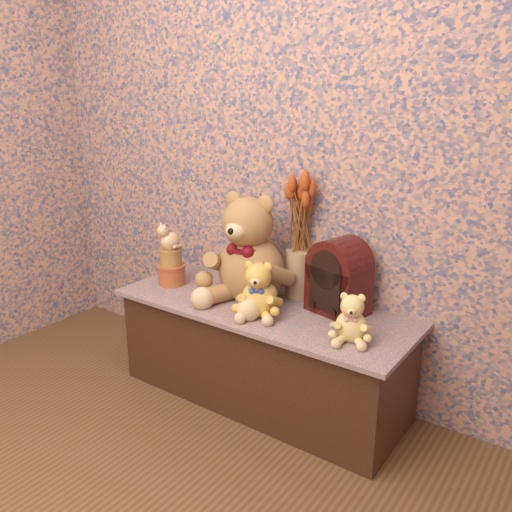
{
  "coord_description": "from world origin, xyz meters",
  "views": [
    {
      "loc": [
        1.23,
        -0.54,
        1.37
      ],
      "look_at": [
        0.0,
        1.2,
        0.7
      ],
      "focal_mm": 37.35,
      "sensor_mm": 36.0,
      "label": 1
    }
  ],
  "objects_px": {
    "teddy_medium": "(259,286)",
    "biscuit_tin_lower": "(172,275)",
    "ceramic_vase": "(300,273)",
    "teddy_small": "(352,315)",
    "cathedral_radio": "(339,276)",
    "teddy_large": "(251,242)",
    "cat_figurine": "(170,235)"
  },
  "relations": [
    {
      "from": "teddy_large",
      "to": "cathedral_radio",
      "type": "relative_size",
      "value": 1.59
    },
    {
      "from": "cathedral_radio",
      "to": "ceramic_vase",
      "type": "bearing_deg",
      "value": 177.67
    },
    {
      "from": "biscuit_tin_lower",
      "to": "teddy_medium",
      "type": "bearing_deg",
      "value": -5.73
    },
    {
      "from": "teddy_medium",
      "to": "teddy_small",
      "type": "distance_m",
      "value": 0.42
    },
    {
      "from": "teddy_large",
      "to": "cathedral_radio",
      "type": "bearing_deg",
      "value": 6.63
    },
    {
      "from": "teddy_large",
      "to": "biscuit_tin_lower",
      "type": "relative_size",
      "value": 3.97
    },
    {
      "from": "biscuit_tin_lower",
      "to": "cat_figurine",
      "type": "xyz_separation_m",
      "value": [
        0.0,
        0.0,
        0.2
      ]
    },
    {
      "from": "teddy_medium",
      "to": "ceramic_vase",
      "type": "distance_m",
      "value": 0.28
    },
    {
      "from": "cathedral_radio",
      "to": "ceramic_vase",
      "type": "xyz_separation_m",
      "value": [
        -0.23,
        0.06,
        -0.05
      ]
    },
    {
      "from": "ceramic_vase",
      "to": "biscuit_tin_lower",
      "type": "distance_m",
      "value": 0.63
    },
    {
      "from": "teddy_large",
      "to": "teddy_medium",
      "type": "bearing_deg",
      "value": -49.02
    },
    {
      "from": "teddy_medium",
      "to": "cathedral_radio",
      "type": "xyz_separation_m",
      "value": [
        0.26,
        0.22,
        0.04
      ]
    },
    {
      "from": "ceramic_vase",
      "to": "cat_figurine",
      "type": "height_order",
      "value": "cat_figurine"
    },
    {
      "from": "teddy_medium",
      "to": "ceramic_vase",
      "type": "bearing_deg",
      "value": 58.89
    },
    {
      "from": "ceramic_vase",
      "to": "cathedral_radio",
      "type": "bearing_deg",
      "value": -15.19
    },
    {
      "from": "teddy_large",
      "to": "ceramic_vase",
      "type": "distance_m",
      "value": 0.27
    },
    {
      "from": "teddy_small",
      "to": "cathedral_radio",
      "type": "height_order",
      "value": "cathedral_radio"
    },
    {
      "from": "teddy_large",
      "to": "teddy_small",
      "type": "xyz_separation_m",
      "value": [
        0.56,
        -0.13,
        -0.16
      ]
    },
    {
      "from": "teddy_medium",
      "to": "cathedral_radio",
      "type": "relative_size",
      "value": 0.78
    },
    {
      "from": "cathedral_radio",
      "to": "cat_figurine",
      "type": "height_order",
      "value": "cathedral_radio"
    },
    {
      "from": "teddy_medium",
      "to": "cat_figurine",
      "type": "relative_size",
      "value": 1.83
    },
    {
      "from": "teddy_small",
      "to": "biscuit_tin_lower",
      "type": "height_order",
      "value": "teddy_small"
    },
    {
      "from": "teddy_medium",
      "to": "biscuit_tin_lower",
      "type": "height_order",
      "value": "teddy_medium"
    },
    {
      "from": "teddy_medium",
      "to": "ceramic_vase",
      "type": "relative_size",
      "value": 1.16
    },
    {
      "from": "teddy_medium",
      "to": "teddy_small",
      "type": "height_order",
      "value": "teddy_medium"
    },
    {
      "from": "teddy_medium",
      "to": "biscuit_tin_lower",
      "type": "distance_m",
      "value": 0.56
    },
    {
      "from": "ceramic_vase",
      "to": "biscuit_tin_lower",
      "type": "xyz_separation_m",
      "value": [
        -0.59,
        -0.22,
        -0.06
      ]
    },
    {
      "from": "cat_figurine",
      "to": "teddy_medium",
      "type": "bearing_deg",
      "value": 14.31
    },
    {
      "from": "cathedral_radio",
      "to": "ceramic_vase",
      "type": "height_order",
      "value": "cathedral_radio"
    },
    {
      "from": "teddy_small",
      "to": "ceramic_vase",
      "type": "distance_m",
      "value": 0.47
    },
    {
      "from": "cathedral_radio",
      "to": "biscuit_tin_lower",
      "type": "height_order",
      "value": "cathedral_radio"
    },
    {
      "from": "teddy_small",
      "to": "cathedral_radio",
      "type": "relative_size",
      "value": 0.62
    }
  ]
}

